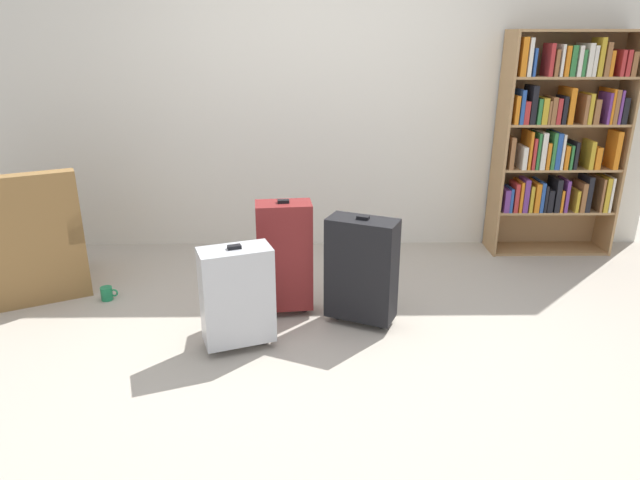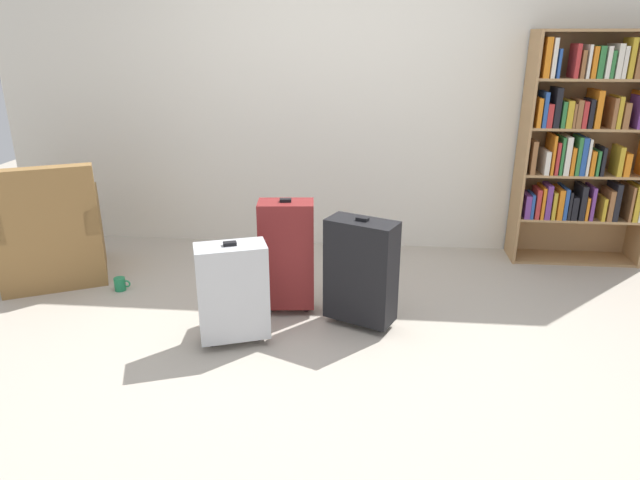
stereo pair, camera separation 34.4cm
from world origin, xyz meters
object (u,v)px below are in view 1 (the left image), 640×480
(suitcase_dark_red, at_px, (285,256))
(armchair, at_px, (30,248))
(mug, at_px, (107,293))
(suitcase_black, at_px, (362,269))
(bookshelf, at_px, (559,138))
(suitcase_silver, at_px, (237,295))

(suitcase_dark_red, bearing_deg, armchair, 168.10)
(mug, height_order, suitcase_black, suitcase_black)
(bookshelf, bearing_deg, armchair, -169.43)
(armchair, distance_m, suitcase_silver, 1.78)
(bookshelf, bearing_deg, suitcase_dark_red, -152.44)
(bookshelf, height_order, mug, bookshelf)
(mug, distance_m, suitcase_black, 1.80)
(bookshelf, distance_m, suitcase_silver, 2.95)
(mug, relative_size, suitcase_silver, 0.19)
(bookshelf, xyz_separation_m, suitcase_black, (-1.68, -1.28, -0.59))
(suitcase_black, bearing_deg, bookshelf, 37.34)
(bookshelf, distance_m, armchair, 4.11)
(suitcase_dark_red, bearing_deg, bookshelf, 27.56)
(armchair, xyz_separation_m, suitcase_black, (2.31, -0.54, 0.06))
(mug, xyz_separation_m, suitcase_black, (1.74, -0.35, 0.33))
(suitcase_black, bearing_deg, suitcase_silver, -158.79)
(suitcase_black, height_order, suitcase_silver, suitcase_black)
(mug, distance_m, suitcase_dark_red, 1.32)
(mug, xyz_separation_m, suitcase_dark_red, (1.25, -0.20, 0.35))
(bookshelf, relative_size, suitcase_black, 2.48)
(armchair, relative_size, mug, 7.82)
(mug, distance_m, suitcase_silver, 1.22)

